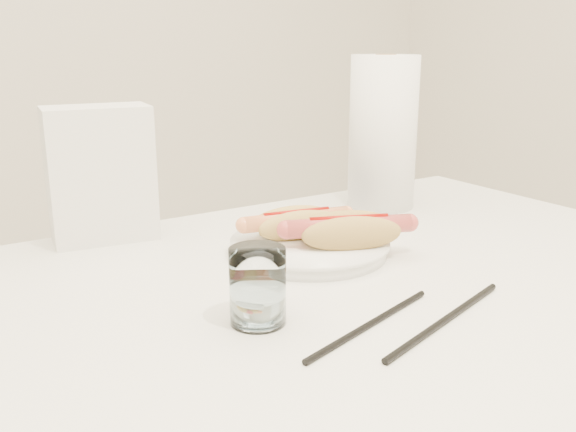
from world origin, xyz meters
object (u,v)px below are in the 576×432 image
water_glass (258,286)px  paper_towel_roll (383,133)px  hotdog_right (349,231)px  napkin_box (100,174)px  table (329,329)px  plate (310,248)px  hotdog_left (297,224)px

water_glass → paper_towel_roll: bearing=35.0°
hotdog_right → water_glass: 0.24m
napkin_box → table: bearing=-55.7°
plate → napkin_box: size_ratio=1.08×
hotdog_right → napkin_box: 0.39m
table → napkin_box: bearing=116.9°
hotdog_right → plate: bearing=147.4°
table → hotdog_left: size_ratio=7.29×
plate → paper_towel_roll: (0.27, 0.15, 0.13)m
water_glass → paper_towel_roll: size_ratio=0.31×
hotdog_left → napkin_box: size_ratio=0.80×
table → hotdog_left: hotdog_left is taller
napkin_box → paper_towel_roll: (0.49, -0.08, 0.03)m
table → water_glass: water_glass is taller
plate → table: bearing=-112.8°
hotdog_left → hotdog_right: bearing=-53.6°
plate → hotdog_right: bearing=-54.5°
hotdog_left → hotdog_right: size_ratio=0.94×
table → napkin_box: (-0.18, 0.35, 0.16)m
hotdog_right → paper_towel_roll: paper_towel_roll is taller
water_glass → hotdog_left: bearing=46.9°
hotdog_left → water_glass: size_ratio=1.91×
table → hotdog_right: bearing=39.6°
table → plate: size_ratio=5.40×
water_glass → napkin_box: napkin_box is taller
hotdog_left → paper_towel_roll: paper_towel_roll is taller
hotdog_left → hotdog_right: 0.09m
plate → water_glass: 0.24m
napkin_box → paper_towel_roll: size_ratio=0.75×
paper_towel_roll → hotdog_right: bearing=-139.1°
paper_towel_roll → table: bearing=-139.5°
plate → napkin_box: napkin_box is taller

